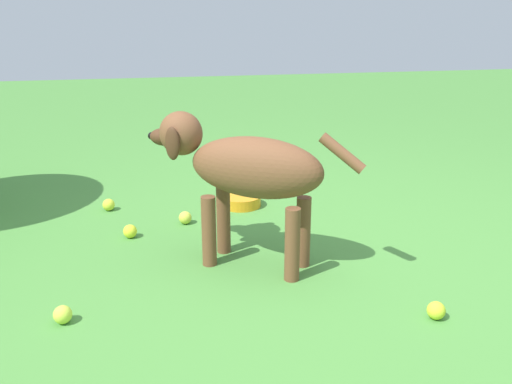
% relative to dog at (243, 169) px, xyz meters
% --- Properties ---
extents(ground, '(14.00, 14.00, 0.00)m').
position_rel_dog_xyz_m(ground, '(0.27, 0.29, -0.43)').
color(ground, '#478438').
extents(dog, '(0.58, 0.82, 0.64)m').
position_rel_dog_xyz_m(dog, '(0.00, 0.00, 0.00)').
color(dog, brown).
rests_on(dog, ground).
extents(tennis_ball_0, '(0.07, 0.07, 0.07)m').
position_rel_dog_xyz_m(tennis_ball_0, '(-0.79, -0.61, -0.39)').
color(tennis_ball_0, '#C9D735').
rests_on(tennis_ball_0, ground).
extents(tennis_ball_1, '(0.07, 0.07, 0.07)m').
position_rel_dog_xyz_m(tennis_ball_1, '(0.36, -0.71, -0.39)').
color(tennis_ball_1, '#C4E441').
rests_on(tennis_ball_1, ground).
extents(tennis_ball_2, '(0.07, 0.07, 0.07)m').
position_rel_dog_xyz_m(tennis_ball_2, '(-0.38, -0.49, -0.39)').
color(tennis_ball_2, yellow).
rests_on(tennis_ball_2, ground).
extents(tennis_ball_3, '(0.07, 0.07, 0.07)m').
position_rel_dog_xyz_m(tennis_ball_3, '(-0.51, -0.21, -0.39)').
color(tennis_ball_3, '#C8D342').
rests_on(tennis_ball_3, ground).
extents(tennis_ball_4, '(0.07, 0.07, 0.07)m').
position_rel_dog_xyz_m(tennis_ball_4, '(0.59, 0.59, -0.39)').
color(tennis_ball_4, '#C5DF2D').
rests_on(tennis_ball_4, ground).
extents(water_bowl, '(0.22, 0.22, 0.06)m').
position_rel_dog_xyz_m(water_bowl, '(-0.72, 0.11, -0.40)').
color(water_bowl, orange).
rests_on(water_bowl, ground).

